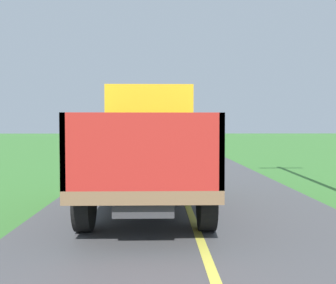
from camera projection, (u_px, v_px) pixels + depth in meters
banana_truck_near at (149, 144)px, 9.32m from camera, size 2.38×5.82×2.80m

